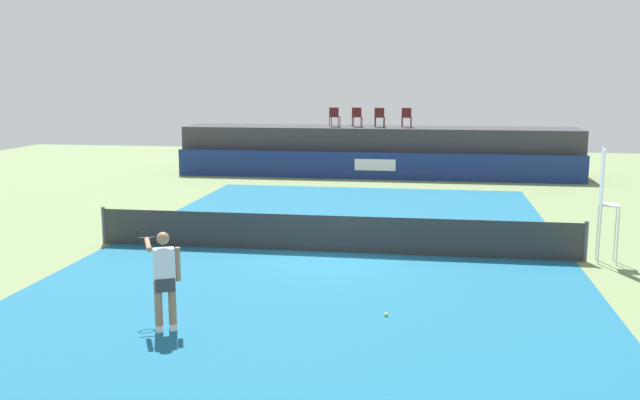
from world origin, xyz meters
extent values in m
plane|color=#6B7F51|center=(0.00, 3.00, 0.00)|extent=(48.00, 48.00, 0.00)
cube|color=#16597A|center=(0.00, 0.00, 0.00)|extent=(12.00, 22.00, 0.00)
cube|color=navy|center=(0.00, 13.50, 0.60)|extent=(18.00, 0.20, 1.20)
cube|color=white|center=(0.01, 13.39, 0.66)|extent=(1.80, 0.02, 0.50)
cube|color=#38383D|center=(0.00, 15.30, 1.10)|extent=(18.00, 2.80, 2.20)
cylinder|color=#561919|center=(-1.80, 15.33, 2.42)|extent=(0.04, 0.04, 0.44)
cylinder|color=#561919|center=(-2.20, 15.36, 2.42)|extent=(0.04, 0.04, 0.44)
cylinder|color=#561919|center=(-1.83, 14.93, 2.42)|extent=(0.04, 0.04, 0.44)
cylinder|color=#561919|center=(-2.23, 14.96, 2.42)|extent=(0.04, 0.04, 0.44)
cube|color=#561919|center=(-2.02, 15.14, 2.66)|extent=(0.47, 0.47, 0.03)
cube|color=#561919|center=(-2.03, 14.94, 2.88)|extent=(0.44, 0.06, 0.42)
cylinder|color=#561919|center=(-0.78, 15.46, 2.42)|extent=(0.04, 0.04, 0.44)
cylinder|color=#561919|center=(-1.19, 15.47, 2.42)|extent=(0.04, 0.04, 0.44)
cylinder|color=#561919|center=(-0.79, 15.06, 2.42)|extent=(0.04, 0.04, 0.44)
cylinder|color=#561919|center=(-1.20, 15.07, 2.42)|extent=(0.04, 0.04, 0.44)
cube|color=#561919|center=(-0.99, 15.26, 2.66)|extent=(0.45, 0.45, 0.03)
cube|color=#561919|center=(-0.99, 15.06, 2.88)|extent=(0.44, 0.03, 0.42)
cylinder|color=#561919|center=(0.27, 15.32, 2.42)|extent=(0.04, 0.04, 0.44)
cylinder|color=#561919|center=(-0.14, 15.33, 2.42)|extent=(0.04, 0.04, 0.44)
cylinder|color=#561919|center=(0.26, 14.92, 2.42)|extent=(0.04, 0.04, 0.44)
cylinder|color=#561919|center=(-0.14, 14.93, 2.42)|extent=(0.04, 0.04, 0.44)
cube|color=#561919|center=(0.06, 15.12, 2.66)|extent=(0.45, 0.45, 0.03)
cube|color=#561919|center=(0.06, 14.92, 2.88)|extent=(0.44, 0.03, 0.42)
cylinder|color=#561919|center=(1.49, 15.39, 2.42)|extent=(0.04, 0.04, 0.44)
cylinder|color=#561919|center=(1.09, 15.40, 2.42)|extent=(0.04, 0.04, 0.44)
cylinder|color=#561919|center=(1.48, 14.98, 2.42)|extent=(0.04, 0.04, 0.44)
cylinder|color=#561919|center=(1.08, 14.99, 2.42)|extent=(0.04, 0.04, 0.44)
cube|color=#561919|center=(1.29, 15.19, 2.66)|extent=(0.45, 0.45, 0.03)
cube|color=#561919|center=(1.28, 14.98, 2.88)|extent=(0.44, 0.04, 0.42)
cylinder|color=white|center=(6.87, -0.22, 0.70)|extent=(0.04, 0.04, 1.40)
cylinder|color=white|center=(6.91, 0.18, 0.70)|extent=(0.04, 0.04, 1.40)
cylinder|color=white|center=(6.47, -0.18, 0.70)|extent=(0.04, 0.04, 1.40)
cylinder|color=white|center=(6.51, 0.22, 0.70)|extent=(0.04, 0.04, 1.40)
cube|color=white|center=(6.69, 0.00, 1.41)|extent=(0.48, 0.48, 0.03)
cube|color=white|center=(6.48, 0.02, 2.09)|extent=(0.06, 0.44, 1.33)
cube|color=#2D2D2D|center=(0.00, 0.00, 0.47)|extent=(12.40, 0.02, 0.95)
cylinder|color=#4C4C51|center=(-6.20, 0.00, 0.50)|extent=(0.10, 0.10, 1.00)
cylinder|color=#4C4C51|center=(6.20, 0.00, 0.50)|extent=(0.10, 0.10, 1.00)
cube|color=white|center=(-1.99, -6.07, 0.05)|extent=(0.22, 0.29, 0.10)
cylinder|color=#997051|center=(-1.99, -6.07, 0.51)|extent=(0.14, 0.14, 0.82)
cube|color=white|center=(-2.20, -6.18, 0.05)|extent=(0.22, 0.29, 0.10)
cylinder|color=#997051|center=(-2.20, -6.18, 0.51)|extent=(0.14, 0.14, 0.82)
cube|color=#333338|center=(-2.09, -6.13, 0.84)|extent=(0.40, 0.35, 0.24)
cube|color=silver|center=(-2.09, -6.13, 1.20)|extent=(0.41, 0.34, 0.56)
sphere|color=#997051|center=(-2.09, -6.13, 1.66)|extent=(0.22, 0.22, 0.22)
cylinder|color=#997051|center=(-1.88, -6.02, 1.18)|extent=(0.09, 0.09, 0.60)
cylinder|color=#997051|center=(-2.43, -5.99, 1.50)|extent=(0.35, 0.58, 0.14)
cylinder|color=black|center=(-2.61, -5.61, 1.53)|extent=(0.28, 0.16, 0.03)
torus|color=black|center=(-2.74, -5.35, 1.53)|extent=(0.28, 0.16, 0.30)
sphere|color=#D8EA33|center=(1.70, -4.79, 0.04)|extent=(0.07, 0.07, 0.07)
camera|label=1|loc=(2.47, -17.52, 4.38)|focal=39.82mm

